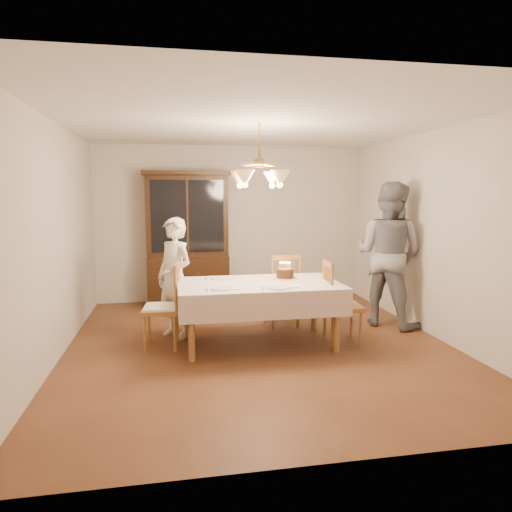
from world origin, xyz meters
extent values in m
plane|color=#532B17|center=(0.00, 0.00, 0.00)|extent=(5.00, 5.00, 0.00)
plane|color=white|center=(0.00, 0.00, 2.60)|extent=(5.00, 5.00, 0.00)
plane|color=beige|center=(0.00, 2.50, 1.30)|extent=(4.50, 0.00, 4.50)
plane|color=beige|center=(0.00, -2.50, 1.30)|extent=(4.50, 0.00, 4.50)
plane|color=beige|center=(-2.25, 0.00, 1.30)|extent=(0.00, 5.00, 5.00)
plane|color=beige|center=(2.25, 0.00, 1.30)|extent=(0.00, 5.00, 5.00)
cube|color=brown|center=(0.00, 0.00, 0.73)|extent=(1.80, 1.00, 0.04)
cube|color=silver|center=(0.00, 0.00, 0.75)|extent=(1.90, 1.10, 0.01)
cylinder|color=brown|center=(-0.82, -0.42, 0.35)|extent=(0.07, 0.07, 0.71)
cylinder|color=brown|center=(0.82, -0.42, 0.35)|extent=(0.07, 0.07, 0.71)
cylinder|color=brown|center=(-0.82, 0.42, 0.35)|extent=(0.07, 0.07, 0.71)
cylinder|color=brown|center=(0.82, 0.42, 0.35)|extent=(0.07, 0.07, 0.71)
cube|color=black|center=(-0.76, 2.23, 0.40)|extent=(1.30, 0.50, 0.80)
cube|color=black|center=(-0.76, 2.28, 1.45)|extent=(1.30, 0.40, 1.30)
cube|color=black|center=(-0.76, 2.08, 1.45)|extent=(1.14, 0.01, 1.14)
cube|color=black|center=(-0.76, 2.23, 2.13)|extent=(1.38, 0.54, 0.06)
cube|color=brown|center=(0.45, 0.76, 0.45)|extent=(0.49, 0.47, 0.05)
cube|color=brown|center=(0.48, 0.57, 0.97)|extent=(0.40, 0.08, 0.06)
cylinder|color=brown|center=(0.61, 0.95, 0.21)|extent=(0.04, 0.04, 0.43)
cylinder|color=brown|center=(0.26, 0.91, 0.21)|extent=(0.04, 0.04, 0.43)
cylinder|color=brown|center=(0.65, 0.61, 0.21)|extent=(0.04, 0.04, 0.43)
cylinder|color=brown|center=(0.30, 0.57, 0.21)|extent=(0.04, 0.04, 0.43)
cube|color=brown|center=(-1.15, 0.12, 0.45)|extent=(0.46, 0.47, 0.05)
cube|color=brown|center=(-0.96, 0.11, 0.97)|extent=(0.07, 0.40, 0.06)
cylinder|color=brown|center=(-1.30, 0.32, 0.21)|extent=(0.04, 0.04, 0.43)
cylinder|color=brown|center=(-1.33, -0.04, 0.21)|extent=(0.04, 0.04, 0.43)
cylinder|color=brown|center=(-0.96, 0.29, 0.21)|extent=(0.04, 0.04, 0.43)
cylinder|color=brown|center=(-0.99, -0.07, 0.21)|extent=(0.04, 0.04, 0.43)
cube|color=white|center=(-1.15, 0.12, 0.48)|extent=(0.41, 0.43, 0.03)
cube|color=brown|center=(1.01, -0.12, 0.45)|extent=(0.46, 0.48, 0.05)
cube|color=brown|center=(0.82, -0.10, 0.97)|extent=(0.07, 0.40, 0.06)
cylinder|color=brown|center=(1.16, -0.31, 0.21)|extent=(0.04, 0.04, 0.43)
cylinder|color=brown|center=(1.19, 0.04, 0.21)|extent=(0.04, 0.04, 0.43)
cylinder|color=brown|center=(0.82, -0.28, 0.21)|extent=(0.04, 0.04, 0.43)
cylinder|color=brown|center=(0.85, 0.08, 0.21)|extent=(0.04, 0.04, 0.43)
imported|color=#F0E8CA|center=(-0.98, 0.49, 0.76)|extent=(0.63, 0.66, 1.51)
imported|color=slate|center=(1.90, 0.53, 0.98)|extent=(1.18, 1.21, 1.96)
cylinder|color=white|center=(0.36, 0.18, 0.77)|extent=(0.30, 0.30, 0.01)
cylinder|color=#33190B|center=(0.36, 0.18, 0.83)|extent=(0.21, 0.21, 0.12)
cylinder|color=#598CD8|center=(0.42, 0.18, 0.92)|extent=(0.01, 0.01, 0.07)
sphere|color=#FFB23F|center=(0.42, 0.18, 0.96)|extent=(0.01, 0.01, 0.01)
cylinder|color=pink|center=(0.42, 0.20, 0.92)|extent=(0.01, 0.01, 0.07)
sphere|color=#FFB23F|center=(0.42, 0.20, 0.96)|extent=(0.01, 0.01, 0.01)
cylinder|color=#EACC66|center=(0.40, 0.23, 0.92)|extent=(0.01, 0.01, 0.07)
sphere|color=#FFB23F|center=(0.40, 0.23, 0.96)|extent=(0.01, 0.01, 0.01)
cylinder|color=#598CD8|center=(0.37, 0.24, 0.92)|extent=(0.01, 0.01, 0.07)
sphere|color=#FFB23F|center=(0.37, 0.24, 0.96)|extent=(0.01, 0.01, 0.01)
cylinder|color=pink|center=(0.35, 0.24, 0.92)|extent=(0.01, 0.01, 0.07)
sphere|color=#FFB23F|center=(0.35, 0.24, 0.96)|extent=(0.01, 0.01, 0.01)
cylinder|color=#EACC66|center=(0.32, 0.23, 0.92)|extent=(0.01, 0.01, 0.07)
sphere|color=#FFB23F|center=(0.32, 0.23, 0.96)|extent=(0.01, 0.01, 0.01)
cylinder|color=#598CD8|center=(0.30, 0.20, 0.92)|extent=(0.01, 0.01, 0.07)
sphere|color=#FFB23F|center=(0.30, 0.20, 0.96)|extent=(0.01, 0.01, 0.01)
cylinder|color=pink|center=(0.30, 0.18, 0.92)|extent=(0.01, 0.01, 0.07)
sphere|color=#FFB23F|center=(0.30, 0.18, 0.96)|extent=(0.01, 0.01, 0.01)
cylinder|color=#EACC66|center=(0.30, 0.15, 0.92)|extent=(0.01, 0.01, 0.07)
sphere|color=#FFB23F|center=(0.30, 0.15, 0.96)|extent=(0.01, 0.01, 0.01)
cylinder|color=#598CD8|center=(0.32, 0.12, 0.92)|extent=(0.01, 0.01, 0.07)
sphere|color=#FFB23F|center=(0.32, 0.12, 0.96)|extent=(0.01, 0.01, 0.01)
cylinder|color=pink|center=(0.35, 0.11, 0.92)|extent=(0.01, 0.01, 0.07)
sphere|color=#FFB23F|center=(0.35, 0.11, 0.96)|extent=(0.01, 0.01, 0.01)
cylinder|color=#EACC66|center=(0.37, 0.11, 0.92)|extent=(0.01, 0.01, 0.07)
sphere|color=#FFB23F|center=(0.37, 0.11, 0.96)|extent=(0.01, 0.01, 0.01)
cylinder|color=#598CD8|center=(0.40, 0.12, 0.92)|extent=(0.01, 0.01, 0.07)
sphere|color=#FFB23F|center=(0.40, 0.12, 0.96)|extent=(0.01, 0.01, 0.01)
cylinder|color=pink|center=(0.42, 0.15, 0.92)|extent=(0.01, 0.01, 0.07)
sphere|color=#FFB23F|center=(0.42, 0.15, 0.96)|extent=(0.01, 0.01, 0.01)
cylinder|color=white|center=(-0.48, -0.31, 0.77)|extent=(0.23, 0.23, 0.02)
cube|color=silver|center=(-0.64, -0.31, 0.76)|extent=(0.01, 0.16, 0.01)
cube|color=white|center=(-0.32, -0.31, 0.76)|extent=(0.10, 0.10, 0.01)
cylinder|color=white|center=(0.15, -0.34, 0.77)|extent=(0.27, 0.27, 0.02)
cube|color=silver|center=(-0.02, -0.34, 0.76)|extent=(0.01, 0.16, 0.01)
cube|color=white|center=(0.33, -0.34, 0.76)|extent=(0.10, 0.10, 0.01)
cylinder|color=white|center=(-0.44, 0.33, 0.77)|extent=(0.23, 0.23, 0.02)
cube|color=silver|center=(-0.60, 0.33, 0.76)|extent=(0.01, 0.16, 0.01)
cube|color=white|center=(-0.28, 0.33, 0.76)|extent=(0.10, 0.10, 0.01)
cylinder|color=#BF8C3F|center=(0.00, 0.00, 2.40)|extent=(0.02, 0.02, 0.40)
cylinder|color=#BF8C3F|center=(0.00, 0.00, 2.15)|extent=(0.12, 0.12, 0.10)
cone|color=#D8994C|center=(0.20, 0.20, 1.97)|extent=(0.22, 0.22, 0.18)
sphere|color=#FFD899|center=(0.20, 0.20, 1.90)|extent=(0.07, 0.07, 0.07)
cone|color=#D8994C|center=(-0.20, 0.20, 1.97)|extent=(0.22, 0.22, 0.18)
sphere|color=#FFD899|center=(-0.20, 0.20, 1.90)|extent=(0.07, 0.07, 0.07)
cone|color=#D8994C|center=(-0.20, -0.20, 1.97)|extent=(0.22, 0.22, 0.18)
sphere|color=#FFD899|center=(-0.20, -0.20, 1.90)|extent=(0.07, 0.07, 0.07)
cone|color=#D8994C|center=(0.20, -0.20, 1.97)|extent=(0.22, 0.22, 0.18)
sphere|color=#FFD899|center=(0.20, -0.20, 1.90)|extent=(0.07, 0.07, 0.07)
camera|label=1|loc=(-0.99, -5.21, 1.79)|focal=32.00mm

